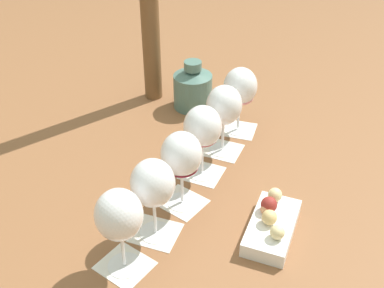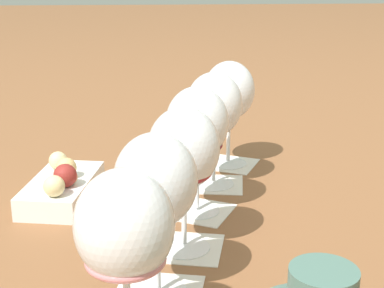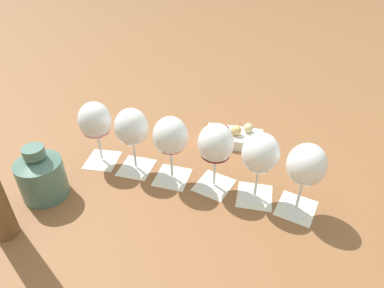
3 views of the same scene
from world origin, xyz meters
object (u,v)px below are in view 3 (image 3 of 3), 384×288
Objects in this scene: wine_glass_2 at (171,139)px; ceramic_vase at (41,175)px; wine_glass_3 at (216,146)px; wine_glass_4 at (260,156)px; snack_dish at (232,136)px; wine_glass_5 at (306,168)px; wine_glass_0 at (95,122)px; wine_glass_1 at (132,130)px.

wine_glass_2 reaches higher than ceramic_vase.
wine_glass_2 is at bearing 167.69° from wine_glass_3.
wine_glass_3 and wine_glass_4 have the same top height.
ceramic_vase reaches higher than snack_dish.
wine_glass_3 is 0.24m from snack_dish.
wine_glass_0 is at bearing 163.22° from wine_glass_5.
wine_glass_5 is (0.54, -0.16, -0.00)m from wine_glass_0.
snack_dish is (0.06, 0.21, -0.11)m from wine_glass_3.
wine_glass_2 is 0.99× the size of snack_dish.
wine_glass_2 is at bearing 164.69° from wine_glass_4.
wine_glass_0 is 0.20m from ceramic_vase.
wine_glass_2 is at bearing 163.08° from wine_glass_5.
wine_glass_4 is 0.55m from ceramic_vase.
snack_dish is at bearing 101.87° from wine_glass_4.
wine_glass_4 is 0.99× the size of snack_dish.
wine_glass_5 is at bearing -17.25° from wine_glass_1.
wine_glass_1 is 1.00× the size of wine_glass_2.
wine_glass_0 is 0.11m from wine_glass_1.
wine_glass_0 is 0.99× the size of snack_dish.
wine_glass_1 and wine_glass_2 have the same top height.
wine_glass_0 is 1.27× the size of ceramic_vase.
wine_glass_5 is (0.43, -0.13, -0.00)m from wine_glass_1.
wine_glass_2 reaches higher than snack_dish.
snack_dish is (0.50, 0.27, -0.04)m from ceramic_vase.
snack_dish is at bearing 46.76° from wine_glass_2.
ceramic_vase is at bearing -124.78° from wine_glass_0.
wine_glass_5 is at bearing -19.43° from wine_glass_3.
wine_glass_4 is at bearing -18.51° from wine_glass_3.
wine_glass_0 is at bearing 55.22° from ceramic_vase.
wine_glass_3 is at bearing -15.20° from wine_glass_1.
wine_glass_3 is 0.99× the size of snack_dish.
wine_glass_1 is 0.45m from wine_glass_5.
snack_dish is (0.28, 0.15, -0.11)m from wine_glass_1.
ceramic_vase is at bearing -177.30° from wine_glass_4.
wine_glass_1 is 1.27× the size of ceramic_vase.
wine_glass_1 is 0.11m from wine_glass_2.
wine_glass_4 is at bearing 159.61° from wine_glass_5.
wine_glass_1 and wine_glass_3 have the same top height.
wine_glass_2 is (0.22, -0.06, -0.00)m from wine_glass_0.
snack_dish is at bearing 28.64° from ceramic_vase.
wine_glass_2 is 0.34m from ceramic_vase.
snack_dish is at bearing 27.67° from wine_glass_1.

